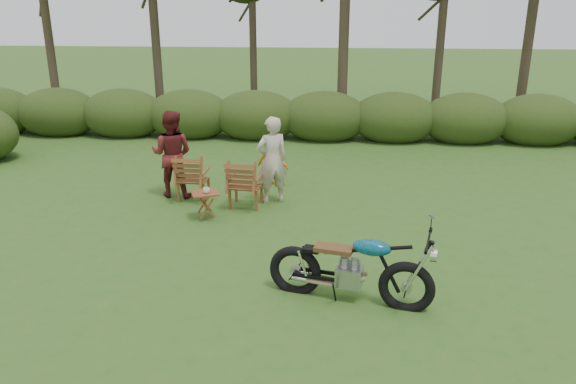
# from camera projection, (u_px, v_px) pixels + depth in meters

# --- Properties ---
(ground) EXTENTS (80.00, 80.00, 0.00)m
(ground) POSITION_uv_depth(u_px,v_px,m) (313.00, 288.00, 8.01)
(ground) COLOR #2C531B
(ground) RESTS_ON ground
(tree_line) EXTENTS (22.52, 11.62, 8.14)m
(tree_line) POSITION_uv_depth(u_px,v_px,m) (345.00, 2.00, 15.89)
(tree_line) COLOR #382D1E
(tree_line) RESTS_ON ground
(motorcycle) EXTENTS (2.29, 1.30, 1.23)m
(motorcycle) POSITION_uv_depth(u_px,v_px,m) (348.00, 299.00, 7.73)
(motorcycle) COLOR #0C81A4
(motorcycle) RESTS_ON ground
(lawn_chair_right) EXTENTS (0.74, 0.74, 0.98)m
(lawn_chair_right) POSITION_uv_depth(u_px,v_px,m) (246.00, 206.00, 11.17)
(lawn_chair_right) COLOR brown
(lawn_chair_right) RESTS_ON ground
(lawn_chair_left) EXTENTS (0.67, 0.67, 0.96)m
(lawn_chair_left) POSITION_uv_depth(u_px,v_px,m) (194.00, 199.00, 11.58)
(lawn_chair_left) COLOR brown
(lawn_chair_left) RESTS_ON ground
(side_table) EXTENTS (0.62, 0.57, 0.52)m
(side_table) POSITION_uv_depth(u_px,v_px,m) (206.00, 206.00, 10.46)
(side_table) COLOR #5D3117
(side_table) RESTS_ON ground
(cup) EXTENTS (0.15, 0.15, 0.10)m
(cup) POSITION_uv_depth(u_px,v_px,m) (206.00, 190.00, 10.33)
(cup) COLOR beige
(cup) RESTS_ON side_table
(adult_a) EXTENTS (0.76, 0.67, 1.76)m
(adult_a) POSITION_uv_depth(u_px,v_px,m) (272.00, 202.00, 11.39)
(adult_a) COLOR beige
(adult_a) RESTS_ON ground
(adult_b) EXTENTS (0.92, 0.74, 1.80)m
(adult_b) POSITION_uv_depth(u_px,v_px,m) (175.00, 195.00, 11.77)
(adult_b) COLOR #5C1A1B
(adult_b) RESTS_ON ground
(child) EXTENTS (0.79, 0.58, 1.10)m
(child) POSITION_uv_depth(u_px,v_px,m) (272.00, 183.00, 12.54)
(child) COLOR #CD6713
(child) RESTS_ON ground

